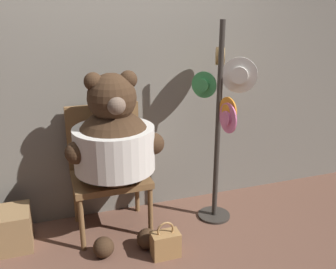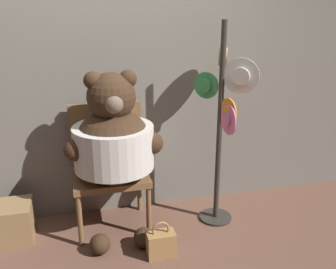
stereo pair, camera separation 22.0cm
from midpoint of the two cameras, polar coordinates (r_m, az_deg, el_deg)
name	(u,v)px [view 1 (the left image)]	position (r m, az deg, el deg)	size (l,w,h in m)	color
ground_plane	(130,242)	(3.10, -8.00, -15.94)	(14.00, 14.00, 0.00)	brown
wall_back	(108,80)	(3.16, -11.06, 8.19)	(8.00, 0.10, 2.38)	slate
chair	(108,164)	(3.10, -11.20, -4.42)	(0.59, 0.48, 1.02)	brown
teddy_bear	(114,144)	(2.86, -10.38, -1.40)	(0.74, 0.66, 1.33)	#3D2819
hat_display_rack	(221,112)	(3.02, 6.03, 3.39)	(0.40, 0.53, 1.67)	#332D28
handbag_on_ground	(166,244)	(2.87, -2.66, -16.34)	(0.21, 0.12, 0.29)	#A87A47
wooden_crate	(11,229)	(3.22, -24.75, -13.01)	(0.30, 0.30, 0.30)	#937047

